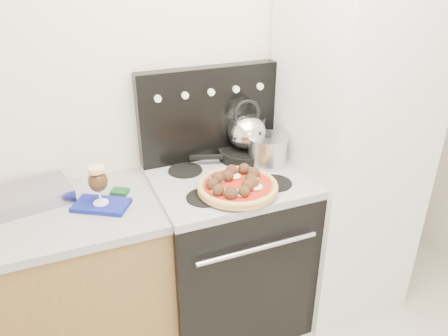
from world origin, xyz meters
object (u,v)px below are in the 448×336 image
stove_body (228,253)px  oven_mitt (101,205)px  pizza (238,185)px  stock_pot (268,151)px  beer_glass (98,185)px  pizza_pan (237,191)px  fridge (346,152)px  skillet (246,153)px  tea_kettle (246,129)px  base_cabinet (12,307)px

stove_body → oven_mitt: 0.79m
pizza → stock_pot: 0.35m
beer_glass → pizza: bearing=-13.1°
pizza → beer_glass: bearing=166.9°
pizza_pan → pizza: 0.03m
fridge → skillet: fridge is taller
fridge → tea_kettle: (-0.52, 0.21, 0.14)m
fridge → beer_glass: size_ratio=10.20×
fridge → pizza: size_ratio=4.97×
skillet → beer_glass: bearing=-166.7°
fridge → beer_glass: fridge is taller
skillet → stove_body: bearing=-135.3°
base_cabinet → fridge: size_ratio=0.76×
fridge → beer_glass: bearing=179.5°
oven_mitt → fridge: bearing=-0.5°
base_cabinet → stock_pot: bearing=1.6°
base_cabinet → skillet: (1.29, 0.16, 0.52)m
base_cabinet → oven_mitt: bearing=-4.6°
pizza_pan → pizza: pizza is taller
fridge → pizza_pan: size_ratio=5.43×
stove_body → stock_pot: size_ratio=4.34×
pizza_pan → tea_kettle: size_ratio=1.50×
tea_kettle → base_cabinet: bearing=-154.0°
stock_pot → tea_kettle: bearing=121.2°
tea_kettle → stock_pot: size_ratio=1.15×
oven_mitt → pizza: 0.63m
fridge → beer_glass: 1.34m
pizza_pan → stock_pot: bearing=38.7°
skillet → tea_kettle: 0.14m
stove_body → fridge: (0.70, -0.03, 0.51)m
base_cabinet → stock_pot: size_ratio=7.15×
beer_glass → stock_pot: (0.89, 0.08, -0.02)m
base_cabinet → pizza_pan: bearing=-9.5°
fridge → skillet: bearing=158.4°
stove_body → pizza_pan: pizza_pan is taller
stove_body → skillet: 0.57m
skillet → fridge: bearing=-21.6°
oven_mitt → skillet: (0.82, 0.19, 0.04)m
fridge → beer_glass: (-1.34, 0.01, 0.06)m
stock_pot → skillet: bearing=121.2°
beer_glass → skillet: bearing=13.3°
pizza → skillet: size_ratio=1.26×
base_cabinet → stove_body: stove_body is taller
pizza_pan → tea_kettle: (0.20, 0.34, 0.17)m
stove_body → beer_glass: (-0.64, -0.01, 0.57)m
stove_body → tea_kettle: size_ratio=3.78×
oven_mitt → pizza_pan: size_ratio=0.70×
fridge → pizza: 0.73m
pizza_pan → stock_pot: (0.27, 0.22, 0.07)m
pizza → oven_mitt: bearing=166.9°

